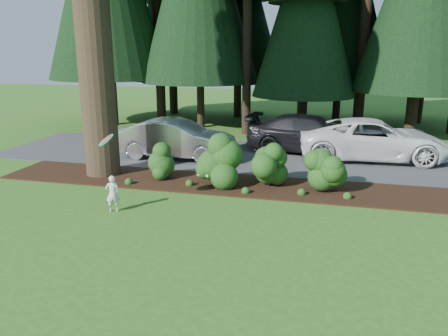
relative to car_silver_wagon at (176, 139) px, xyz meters
name	(u,v)px	position (x,y,z in m)	size (l,w,h in m)	color
ground	(194,218)	(2.79, -6.36, -0.85)	(80.00, 80.00, 0.00)	#355A19
mulch_bed	(222,184)	(2.79, -3.11, -0.83)	(16.00, 2.50, 0.05)	black
driveway	(246,156)	(2.79, 1.14, -0.84)	(22.00, 6.00, 0.03)	#38383A
shrub_row	(244,164)	(3.56, -3.22, -0.05)	(6.53, 1.60, 1.61)	#194114
lily_cluster	(207,177)	(2.49, -3.96, -0.36)	(0.69, 0.09, 0.57)	#194114
car_silver_wagon	(176,139)	(0.00, 0.00, 0.00)	(1.74, 5.00, 1.65)	#AEAEB3
car_white_suv	(374,139)	(8.12, 1.81, 0.02)	(2.81, 6.10, 1.69)	white
car_dark_suv	(311,134)	(5.49, 2.44, 0.01)	(2.32, 5.72, 1.66)	black
child	(113,194)	(0.38, -6.38, -0.31)	(0.39, 0.26, 1.08)	silver
frisbee	(106,140)	(0.36, -6.51, 1.27)	(0.53, 0.48, 0.42)	teal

